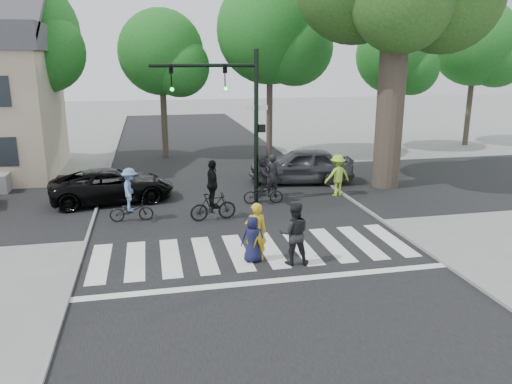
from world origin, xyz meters
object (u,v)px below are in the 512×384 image
pedestrian_child (253,239)px  cyclist_left (131,198)px  pedestrian_adult (294,233)px  car_suv (112,186)px  cyclist_mid (213,196)px  pedestrian_woman (256,232)px  car_grey (301,166)px  traffic_signal (235,106)px  cyclist_right (263,182)px

pedestrian_child → cyclist_left: bearing=-45.9°
pedestrian_adult → car_suv: size_ratio=0.37×
cyclist_left → cyclist_mid: 2.92m
pedestrian_woman → car_suv: pedestrian_woman is taller
pedestrian_adult → car_grey: (3.01, 9.13, -0.08)m
pedestrian_adult → cyclist_left: (-4.59, 4.91, -0.06)m
cyclist_left → cyclist_mid: cyclist_mid is taller
car_suv → traffic_signal: bearing=-113.4°
pedestrian_woman → car_grey: size_ratio=0.36×
pedestrian_child → cyclist_right: 5.95m
pedestrian_child → cyclist_right: cyclist_right is taller
cyclist_right → car_grey: cyclist_right is taller
traffic_signal → cyclist_mid: (-1.16, -1.95, -3.00)m
cyclist_left → cyclist_right: size_ratio=0.97×
car_grey → car_suv: bearing=-71.0°
pedestrian_adult → cyclist_right: cyclist_right is taller
cyclist_left → car_suv: bearing=106.1°
pedestrian_child → cyclist_mid: 4.09m
pedestrian_woman → car_suv: size_ratio=0.36×
pedestrian_adult → cyclist_mid: cyclist_mid is taller
cyclist_right → car_grey: bearing=50.5°
pedestrian_woman → car_grey: pedestrian_woman is taller
cyclist_mid → cyclist_left: bearing=170.4°
cyclist_right → car_suv: (-5.91, 1.56, -0.22)m
cyclist_left → car_grey: size_ratio=0.40×
cyclist_right → car_grey: 3.92m
traffic_signal → cyclist_right: (1.08, -0.26, -3.01)m
pedestrian_adult → car_grey: pedestrian_adult is taller
traffic_signal → cyclist_mid: bearing=-120.8°
pedestrian_child → car_suv: (-4.28, 7.28, -0.02)m
cyclist_right → car_suv: cyclist_right is taller
cyclist_left → car_suv: cyclist_left is taller
pedestrian_adult → traffic_signal: bearing=-74.4°
pedestrian_woman → pedestrian_child: pedestrian_woman is taller
pedestrian_adult → cyclist_right: bearing=-84.3°
pedestrian_child → car_grey: car_grey is taller
traffic_signal → cyclist_left: size_ratio=3.09×
cyclist_left → pedestrian_woman: bearing=-51.3°
cyclist_right → pedestrian_woman: bearing=-105.0°
pedestrian_woman → cyclist_right: (1.52, 5.68, 0.03)m
cyclist_left → pedestrian_adult: bearing=-46.9°
cyclist_right → car_suv: 6.11m
traffic_signal → pedestrian_child: (-0.55, -5.98, -3.21)m
pedestrian_woman → pedestrian_child: 0.20m
pedestrian_adult → cyclist_right: (0.52, 6.11, -0.01)m
car_grey → cyclist_left: bearing=-51.8°
pedestrian_child → cyclist_mid: size_ratio=0.63×
pedestrian_woman → cyclist_mid: (-0.71, 3.99, 0.04)m
pedestrian_woman → cyclist_left: 5.74m
cyclist_left → car_suv: size_ratio=0.40×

